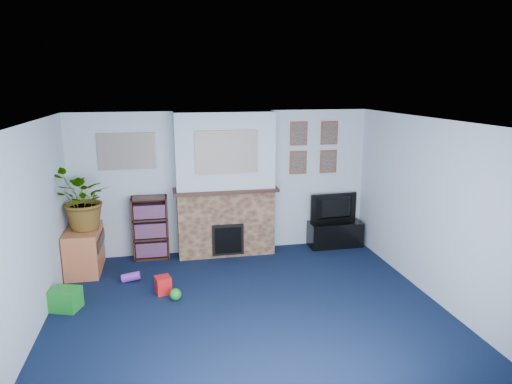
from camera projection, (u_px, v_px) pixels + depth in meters
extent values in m
cube|color=#0D1834|center=(248.00, 310.00, 5.86)|extent=(5.00, 4.50, 0.01)
cube|color=white|center=(248.00, 122.00, 5.30)|extent=(5.00, 4.50, 0.01)
cube|color=silver|center=(224.00, 182.00, 7.72)|extent=(5.00, 0.04, 2.40)
cube|color=silver|center=(302.00, 307.00, 3.43)|extent=(5.00, 0.04, 2.40)
cube|color=silver|center=(28.00, 234.00, 5.09)|extent=(0.04, 4.50, 2.40)
cube|color=silver|center=(432.00, 210.00, 6.06)|extent=(0.04, 4.50, 2.40)
cube|color=brown|center=(226.00, 223.00, 7.68)|extent=(1.60, 0.40, 1.10)
cube|color=brown|center=(225.00, 152.00, 7.40)|extent=(1.60, 0.40, 1.30)
cube|color=brown|center=(226.00, 190.00, 7.52)|extent=(1.72, 0.50, 0.05)
cube|color=brown|center=(228.00, 240.00, 7.54)|extent=(0.52, 0.08, 0.52)
cube|color=brown|center=(228.00, 240.00, 7.50)|extent=(0.44, 0.02, 0.44)
cube|color=gray|center=(227.00, 152.00, 7.19)|extent=(1.00, 0.03, 0.68)
cube|color=gray|center=(127.00, 151.00, 7.27)|extent=(0.90, 0.03, 0.58)
cube|color=brown|center=(299.00, 134.00, 7.77)|extent=(0.30, 0.03, 0.40)
cube|color=brown|center=(329.00, 133.00, 7.88)|extent=(0.30, 0.03, 0.40)
cube|color=brown|center=(298.00, 163.00, 7.89)|extent=(0.30, 0.03, 0.40)
cube|color=brown|center=(328.00, 162.00, 7.99)|extent=(0.30, 0.03, 0.40)
cube|color=black|center=(335.00, 234.00, 8.12)|extent=(0.94, 0.39, 0.44)
imported|color=black|center=(336.00, 208.00, 8.03)|extent=(0.87, 0.17, 0.50)
cube|color=black|center=(151.00, 225.00, 7.62)|extent=(0.58, 0.02, 1.05)
cube|color=black|center=(133.00, 229.00, 7.44)|extent=(0.03, 0.28, 1.05)
cube|color=black|center=(168.00, 227.00, 7.55)|extent=(0.03, 0.28, 1.05)
cube|color=black|center=(152.00, 257.00, 7.61)|extent=(0.56, 0.28, 0.03)
cube|color=black|center=(151.00, 238.00, 7.54)|extent=(0.56, 0.28, 0.03)
cube|color=black|center=(150.00, 219.00, 7.46)|extent=(0.56, 0.28, 0.03)
cube|color=black|center=(149.00, 198.00, 7.38)|extent=(0.56, 0.28, 0.03)
cube|color=black|center=(152.00, 248.00, 7.57)|extent=(0.50, 0.22, 0.24)
cube|color=black|center=(151.00, 229.00, 7.49)|extent=(0.50, 0.22, 0.24)
cube|color=black|center=(150.00, 211.00, 7.42)|extent=(0.50, 0.22, 0.22)
cube|color=#B8633B|center=(84.00, 249.00, 7.01)|extent=(0.49, 0.87, 0.68)
imported|color=#26661E|center=(83.00, 199.00, 6.78)|extent=(0.95, 1.03, 0.95)
cube|color=gold|center=(221.00, 185.00, 7.46)|extent=(0.10, 0.06, 0.15)
cylinder|color=#B2BFC6|center=(248.00, 183.00, 7.55)|extent=(0.05, 0.05, 0.15)
sphere|color=gray|center=(191.00, 186.00, 7.37)|extent=(0.12, 0.12, 0.12)
cylinder|color=red|center=(263.00, 183.00, 7.60)|extent=(0.06, 0.06, 0.12)
cube|color=#198C26|center=(65.00, 299.00, 5.85)|extent=(0.43, 0.38, 0.28)
sphere|color=#198C26|center=(175.00, 294.00, 6.11)|extent=(0.16, 0.16, 0.16)
cube|color=red|center=(163.00, 286.00, 6.30)|extent=(0.24, 0.24, 0.24)
cylinder|color=purple|center=(131.00, 277.00, 6.69)|extent=(0.28, 0.12, 0.16)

